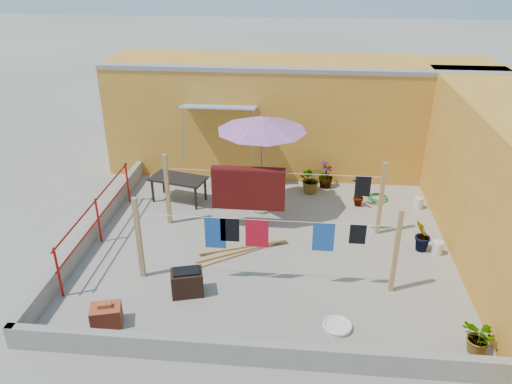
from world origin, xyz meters
TOP-DOWN VIEW (x-y plane):
  - ground at (0.00, 0.00)m, footprint 80.00×80.00m
  - wall_back at (0.50, 4.69)m, footprint 11.00×3.27m
  - parapet_front at (0.00, -3.58)m, footprint 8.30×0.16m
  - parapet_left at (-4.08, 0.00)m, footprint 0.16×7.30m
  - red_railing at (-3.85, -0.20)m, footprint 0.05×4.20m
  - clothesline_rig at (-0.44, 0.55)m, footprint 5.09×2.35m
  - patio_umbrella at (-0.32, 1.61)m, footprint 2.56×2.56m
  - outdoor_table at (-2.54, 1.98)m, footprint 1.56×1.04m
  - brick_stack at (-2.70, -2.90)m, footprint 0.62×0.52m
  - lumber_pile at (-0.65, -0.37)m, footprint 1.97×1.33m
  - brazier at (-1.46, -1.89)m, footprint 0.69×0.55m
  - white_basin at (1.40, -2.60)m, footprint 0.53×0.53m
  - water_jug_a at (3.70, 0.02)m, footprint 0.23×0.23m
  - water_jug_b at (3.70, 2.16)m, footprint 0.22×0.22m
  - green_hose at (2.73, 2.60)m, footprint 0.55×0.55m
  - plant_back_a at (0.94, 2.84)m, footprint 0.83×0.77m
  - plant_back_b at (1.34, 3.20)m, footprint 0.54×0.54m
  - plant_right_a at (2.18, 2.16)m, footprint 0.52×0.44m
  - plant_right_b at (3.37, 0.10)m, footprint 0.46×0.51m
  - plant_right_c at (3.70, -2.97)m, footprint 0.69×0.72m

SIDE VIEW (x-z plane):
  - ground at x=0.00m, z-range 0.00..0.00m
  - green_hose at x=2.73m, z-range 0.00..0.08m
  - white_basin at x=1.40m, z-range 0.00..0.09m
  - lumber_pile at x=-0.65m, z-range 0.00..0.13m
  - water_jug_b at x=3.70m, z-range -0.02..0.32m
  - water_jug_a at x=3.70m, z-range -0.02..0.33m
  - brick_stack at x=-2.70m, z-range -0.03..0.43m
  - parapet_front at x=0.00m, z-range 0.00..0.44m
  - parapet_left at x=-4.08m, z-range 0.00..0.44m
  - brazier at x=-1.46m, z-range -0.01..0.54m
  - plant_right_c at x=3.70m, z-range 0.00..0.63m
  - plant_back_b at x=1.34m, z-range 0.00..0.73m
  - plant_back_a at x=0.94m, z-range 0.00..0.78m
  - plant_right_b at x=3.37m, z-range 0.00..0.78m
  - plant_right_a at x=2.18m, z-range 0.00..0.84m
  - outdoor_table at x=-2.54m, z-range 0.27..0.94m
  - red_railing at x=-3.85m, z-range 0.17..1.27m
  - clothesline_rig at x=-0.44m, z-range 0.10..1.90m
  - wall_back at x=0.50m, z-range 0.00..3.21m
  - patio_umbrella at x=-0.32m, z-range 1.03..3.63m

